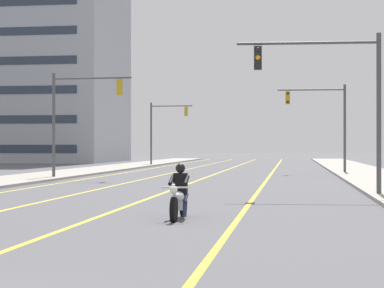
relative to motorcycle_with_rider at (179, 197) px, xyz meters
name	(u,v)px	position (x,y,z in m)	size (l,w,h in m)	color
lane_stripe_center	(221,172)	(-2.25, 33.85, -0.58)	(0.16, 100.00, 0.01)	yellow
lane_stripe_left	(177,172)	(-5.57, 33.85, -0.58)	(0.16, 100.00, 0.01)	yellow
lane_stripe_right	(272,172)	(1.54, 33.85, -0.58)	(0.16, 100.00, 0.01)	yellow
lane_stripe_far_left	(133,171)	(-8.94, 33.85, -0.58)	(0.16, 100.00, 0.01)	yellow
sidewalk_kerb_right	(369,174)	(7.97, 28.85, -0.52)	(4.40, 110.00, 0.14)	#9E998E
sidewalk_kerb_left	(72,173)	(-12.18, 28.85, -0.52)	(4.40, 110.00, 0.14)	#9E998E
motorcycle_with_rider	(179,197)	(0.00, 0.00, 0.00)	(0.70, 2.19, 1.46)	black
traffic_signal_near_right	(337,88)	(4.63, 8.88, 3.55)	(5.44, 0.58, 6.20)	#47474C
traffic_signal_near_left	(76,109)	(-9.48, 21.20, 3.51)	(4.80, 0.43, 6.20)	#47474C
traffic_signal_mid_right	(325,115)	(5.27, 31.35, 3.50)	(4.71, 0.56, 6.20)	#47474C
traffic_signal_mid_left	(163,124)	(-9.56, 49.49, 3.47)	(4.22, 0.41, 6.20)	#47474C
apartment_building_far_left_block	(19,42)	(-30.48, 64.79, 14.26)	(24.51, 18.00, 29.68)	#999EA8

